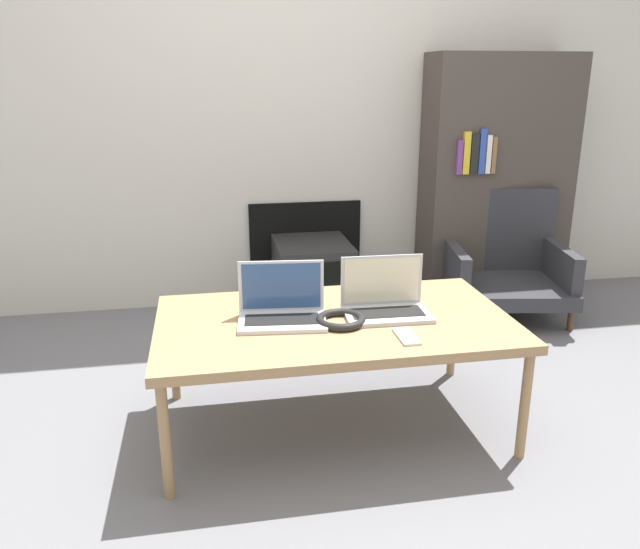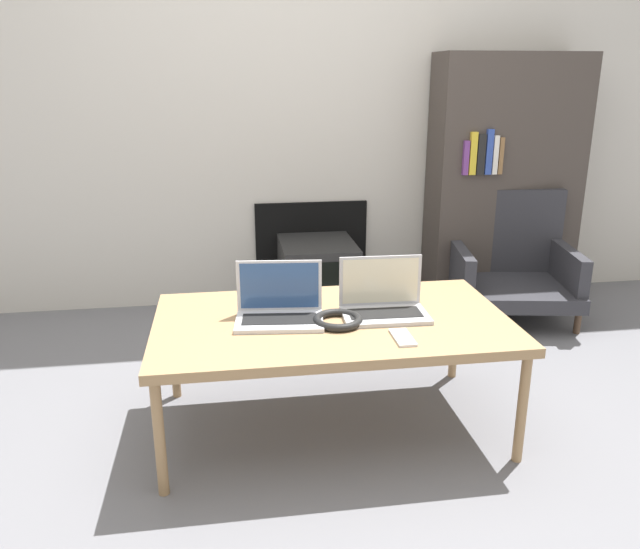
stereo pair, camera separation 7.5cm
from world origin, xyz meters
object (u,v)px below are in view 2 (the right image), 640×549
at_px(phone, 403,338).
at_px(armchair, 509,260).
at_px(laptop_left, 279,307).
at_px(laptop_right, 383,302).
at_px(tv, 318,278).
at_px(headphones, 338,320).

distance_m(phone, armchair, 1.63).
bearing_deg(laptop_left, phone, -25.18).
bearing_deg(laptop_right, armchair, 47.92).
xyz_separation_m(laptop_left, phone, (0.40, -0.25, -0.04)).
relative_size(tv, armchair, 0.67).
bearing_deg(tv, laptop_left, -104.99).
distance_m(phone, tv, 1.47).
xyz_separation_m(laptop_left, headphones, (0.21, -0.07, -0.03)).
bearing_deg(phone, headphones, 139.07).
relative_size(laptop_left, armchair, 0.46).
bearing_deg(headphones, phone, -40.93).
distance_m(laptop_right, phone, 0.25).
bearing_deg(phone, armchair, 52.32).
xyz_separation_m(laptop_right, tv, (-0.07, 1.20, -0.29)).
xyz_separation_m(headphones, phone, (0.20, -0.17, -0.01)).
bearing_deg(laptop_left, tv, 81.07).
bearing_deg(phone, tv, 93.30).
distance_m(tv, armchair, 1.09).
bearing_deg(armchair, laptop_right, -124.00).
height_order(headphones, tv, headphones).
xyz_separation_m(phone, armchair, (0.99, 1.28, -0.14)).
height_order(phone, tv, phone).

